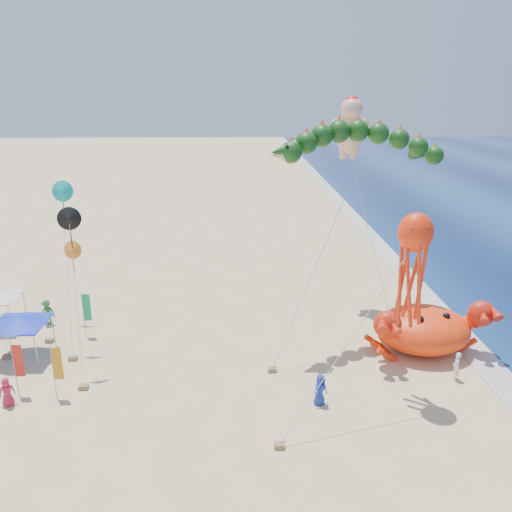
{
  "coord_description": "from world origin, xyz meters",
  "views": [
    {
      "loc": [
        -2.88,
        -26.06,
        15.77
      ],
      "look_at": [
        -2.0,
        2.0,
        6.5
      ],
      "focal_mm": 35.0,
      "sensor_mm": 36.0,
      "label": 1
    }
  ],
  "objects_px": {
    "crab_inflatable": "(423,328)",
    "octopus_kite": "(412,261)",
    "cherub_kite": "(351,126)",
    "canopy_blue": "(18,321)",
    "dragon_kite": "(359,149)"
  },
  "relations": [
    {
      "from": "crab_inflatable",
      "to": "octopus_kite",
      "type": "height_order",
      "value": "octopus_kite"
    },
    {
      "from": "cherub_kite",
      "to": "canopy_blue",
      "type": "distance_m",
      "value": 25.7
    },
    {
      "from": "crab_inflatable",
      "to": "octopus_kite",
      "type": "distance_m",
      "value": 8.16
    },
    {
      "from": "octopus_kite",
      "to": "canopy_blue",
      "type": "relative_size",
      "value": 2.91
    },
    {
      "from": "dragon_kite",
      "to": "cherub_kite",
      "type": "bearing_deg",
      "value": 83.78
    },
    {
      "from": "octopus_kite",
      "to": "canopy_blue",
      "type": "bearing_deg",
      "value": 168.39
    },
    {
      "from": "crab_inflatable",
      "to": "dragon_kite",
      "type": "distance_m",
      "value": 11.96
    },
    {
      "from": "octopus_kite",
      "to": "canopy_blue",
      "type": "distance_m",
      "value": 23.36
    },
    {
      "from": "dragon_kite",
      "to": "canopy_blue",
      "type": "relative_size",
      "value": 3.94
    },
    {
      "from": "cherub_kite",
      "to": "octopus_kite",
      "type": "relative_size",
      "value": 1.53
    },
    {
      "from": "crab_inflatable",
      "to": "canopy_blue",
      "type": "relative_size",
      "value": 2.31
    },
    {
      "from": "crab_inflatable",
      "to": "cherub_kite",
      "type": "relative_size",
      "value": 0.52
    },
    {
      "from": "cherub_kite",
      "to": "canopy_blue",
      "type": "relative_size",
      "value": 4.46
    },
    {
      "from": "dragon_kite",
      "to": "canopy_blue",
      "type": "distance_m",
      "value": 23.41
    },
    {
      "from": "crab_inflatable",
      "to": "cherub_kite",
      "type": "xyz_separation_m",
      "value": [
        -3.54,
        8.49,
        11.86
      ]
    }
  ]
}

